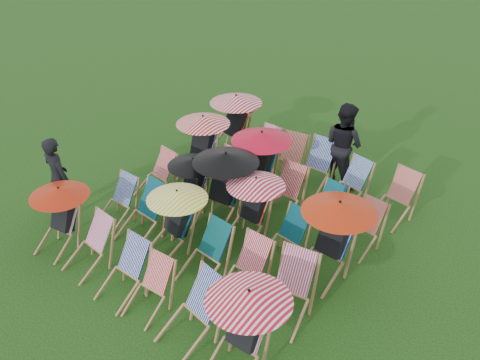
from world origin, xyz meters
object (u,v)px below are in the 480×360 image
Objects in this scene: deckchair_0 at (58,217)px; deckchair_29 at (395,198)px; deckchair_5 at (241,330)px; person_rear at (344,144)px; person_left at (58,178)px.

deckchair_29 is (4.17, 4.56, -0.17)m from deckchair_0.
person_rear is (-1.44, 5.12, 0.19)m from deckchair_5.
deckchair_0 is at bearing 177.92° from deckchair_5.
deckchair_29 is at bearing -139.09° from person_left.
person_rear is (3.56, 4.47, 0.08)m from person_left.
person_rear is at bearing -125.73° from person_left.
deckchair_5 is at bearing -82.33° from deckchair_29.
deckchair_5 is 1.45× the size of deckchair_29.
person_left reaches higher than deckchair_0.
person_left is (-5.00, 0.65, 0.11)m from deckchair_5.
deckchair_0 is 1.08m from person_left.
person_rear is (2.70, 5.09, 0.27)m from deckchair_0.
deckchair_5 is at bearing 175.40° from person_left.
person_left is at bearing 136.07° from deckchair_0.
deckchair_29 is at bearing 87.96° from deckchair_5.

